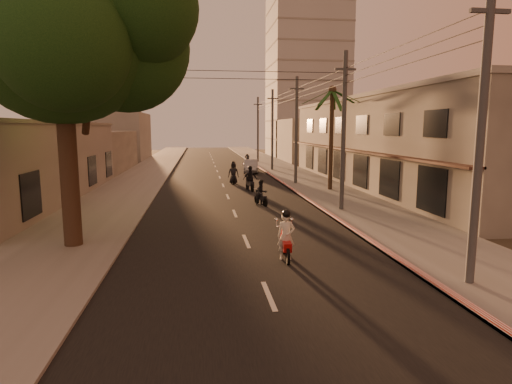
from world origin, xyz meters
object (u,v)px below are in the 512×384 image
(palm_tree, at_px, (332,96))
(scooter_red, at_px, (286,238))
(scooter_far_a, at_px, (233,174))
(scooter_far_b, at_px, (247,163))
(broadleaf_tree, at_px, (72,29))
(parked_car, at_px, (251,166))
(scooter_far_c, at_px, (247,164))
(scooter_mid_b, at_px, (250,180))
(scooter_mid_a, at_px, (261,193))

(palm_tree, xyz_separation_m, scooter_red, (-6.83, -16.65, -6.33))
(scooter_far_a, distance_m, scooter_far_b, 12.39)
(scooter_red, bearing_deg, palm_tree, 72.33)
(broadleaf_tree, relative_size, scooter_far_a, 6.06)
(scooter_far_b, relative_size, parked_car, 0.41)
(palm_tree, bearing_deg, scooter_far_c, 105.80)
(broadleaf_tree, relative_size, scooter_far_c, 7.62)
(scooter_mid_b, height_order, scooter_far_c, scooter_mid_b)
(palm_tree, height_order, scooter_far_a, palm_tree)
(scooter_mid_a, relative_size, scooter_far_c, 1.04)
(scooter_mid_b, bearing_deg, scooter_mid_a, -99.34)
(scooter_mid_a, relative_size, parked_car, 0.37)
(scooter_red, xyz_separation_m, parked_car, (2.39, 30.74, -0.11))
(palm_tree, height_order, scooter_far_c, palm_tree)
(scooter_mid_a, xyz_separation_m, scooter_far_a, (-0.92, 10.50, 0.12))
(scooter_red, xyz_separation_m, scooter_far_c, (2.24, 32.86, -0.09))
(scooter_mid_a, bearing_deg, scooter_far_a, 76.27)
(broadleaf_tree, xyz_separation_m, scooter_far_a, (7.55, 18.80, -7.60))
(scooter_red, distance_m, parked_car, 30.84)
(scooter_red, relative_size, scooter_far_b, 1.04)
(scooter_far_a, distance_m, parked_car, 9.52)
(scooter_mid_b, relative_size, scooter_far_a, 0.98)
(scooter_mid_b, xyz_separation_m, scooter_far_c, (1.53, 15.63, -0.15))
(broadleaf_tree, height_order, scooter_red, broadleaf_tree)
(broadleaf_tree, distance_m, scooter_mid_b, 18.39)
(scooter_red, xyz_separation_m, scooter_mid_a, (0.69, 11.10, -0.06))
(palm_tree, distance_m, scooter_red, 19.07)
(scooter_far_b, distance_m, parked_car, 2.98)
(broadleaf_tree, height_order, parked_car, broadleaf_tree)
(broadleaf_tree, distance_m, scooter_far_a, 21.64)
(broadleaf_tree, xyz_separation_m, scooter_mid_a, (8.47, 8.31, -7.72))
(broadleaf_tree, bearing_deg, parked_car, 70.00)
(palm_tree, bearing_deg, scooter_far_a, 144.97)
(scooter_far_c, bearing_deg, scooter_red, -109.25)
(scooter_far_c, bearing_deg, scooter_far_a, -117.71)
(scooter_mid_a, bearing_deg, scooter_mid_b, 71.11)
(scooter_mid_b, bearing_deg, scooter_far_b, 75.27)
(scooter_mid_b, xyz_separation_m, parked_car, (1.68, 13.51, -0.17))
(scooter_mid_a, xyz_separation_m, scooter_mid_b, (0.02, 6.13, 0.12))
(broadleaf_tree, distance_m, scooter_far_b, 33.41)
(broadleaf_tree, distance_m, scooter_far_c, 32.63)
(scooter_red, bearing_deg, scooter_far_a, 95.24)
(scooter_red, bearing_deg, parked_car, 90.19)
(scooter_red, height_order, scooter_mid_b, scooter_mid_b)
(parked_car, distance_m, scooter_far_c, 2.12)
(broadleaf_tree, height_order, scooter_far_a, broadleaf_tree)
(broadleaf_tree, xyz_separation_m, parked_car, (10.17, 27.95, -7.77))
(broadleaf_tree, relative_size, scooter_red, 6.37)
(broadleaf_tree, xyz_separation_m, scooter_far_c, (10.02, 30.07, -7.75))
(palm_tree, bearing_deg, scooter_red, -112.30)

